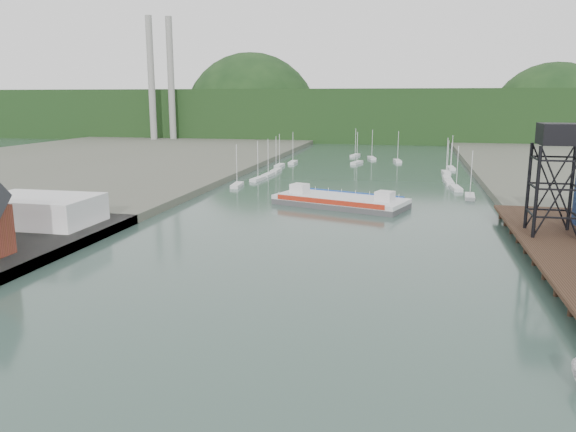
% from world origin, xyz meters
% --- Properties ---
extents(white_shed, '(18.00, 12.00, 4.50)m').
position_xyz_m(white_shed, '(-44.00, 50.00, 3.85)').
color(white_shed, silver).
rests_on(white_shed, west_quay).
extents(lift_tower, '(6.50, 6.50, 16.00)m').
position_xyz_m(lift_tower, '(35.00, 58.00, 15.65)').
color(lift_tower, black).
rests_on(lift_tower, east_pier).
extents(marina_sailboats, '(57.71, 92.65, 0.90)m').
position_xyz_m(marina_sailboats, '(0.08, 138.46, 0.35)').
color(marina_sailboats, silver).
rests_on(marina_sailboats, ground).
extents(smokestacks, '(11.20, 8.20, 60.00)m').
position_xyz_m(smokestacks, '(-106.00, 232.50, 30.00)').
color(smokestacks, gray).
rests_on(smokestacks, ground).
extents(distant_hills, '(500.00, 120.00, 80.00)m').
position_xyz_m(distant_hills, '(-3.98, 301.35, 10.38)').
color(distant_hills, black).
rests_on(distant_hills, ground).
extents(chain_ferry, '(28.59, 18.52, 3.83)m').
position_xyz_m(chain_ferry, '(0.78, 83.97, 1.10)').
color(chain_ferry, '#474749').
rests_on(chain_ferry, ground).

